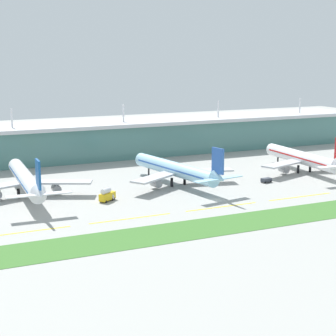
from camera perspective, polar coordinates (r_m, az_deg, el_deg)
The scene contains 13 objects.
ground_plane at distance 203.79m, azimuth 4.98°, elevation -3.30°, with size 600.00×600.00×0.00m, color #9E9E99.
terminal_building at distance 293.38m, azimuth -4.95°, elevation 3.08°, with size 288.00×34.00×27.53m.
airliner_near at distance 213.36m, azimuth -14.39°, elevation -1.17°, with size 48.76×66.85×18.90m.
airliner_middle at distance 225.33m, azimuth 0.85°, elevation -0.16°, with size 48.15×62.37×18.90m.
airliner_far at distance 258.27m, azimuth 13.69°, elevation 1.00°, with size 48.73×60.07×18.90m.
taxiway_stripe_west at distance 171.94m, azimuth -14.57°, elevation -6.40°, with size 28.00×0.70×0.04m, color yellow.
taxiway_stripe_mid_west at distance 180.51m, azimuth -3.86°, elevation -5.21°, with size 28.00×0.70×0.04m, color yellow.
taxiway_stripe_centre at distance 194.73m, azimuth 5.54°, elevation -4.00°, with size 28.00×0.70×0.04m, color yellow.
taxiway_stripe_mid_east at distance 213.46m, azimuth 13.46°, elevation -2.89°, with size 28.00×0.70×0.04m, color yellow.
grass_verge at distance 181.04m, azimuth 9.37°, elevation -5.28°, with size 300.00×18.00×0.10m, color #3D702D.
baggage_cart at distance 203.94m, azimuth -6.07°, elevation -2.94°, with size 4.02×3.38×2.48m.
pushback_tug at distance 234.55m, azimuth 10.08°, elevation -1.21°, with size 4.73×3.13×1.85m.
fuel_truck at distance 202.17m, azimuth -6.30°, elevation -2.78°, with size 7.33×6.38×4.95m.
Camera 1 is at (-98.45, -170.90, 51.30)m, focal length 59.27 mm.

